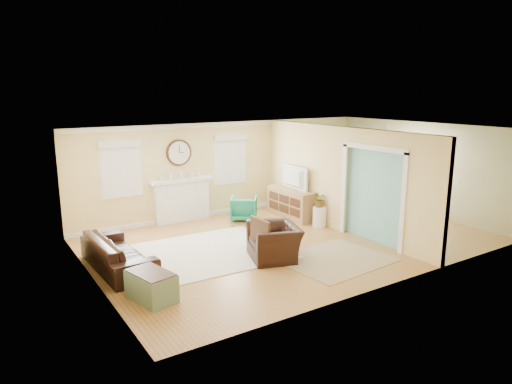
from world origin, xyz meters
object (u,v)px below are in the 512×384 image
at_px(dining_table, 368,209).
at_px(sofa, 118,253).
at_px(green_chair, 244,208).
at_px(eames_chair, 274,242).
at_px(credenza, 292,203).

bearing_deg(dining_table, sofa, 95.07).
bearing_deg(green_chair, eames_chair, 106.98).
relative_size(green_chair, dining_table, 0.37).
bearing_deg(green_chair, credenza, -165.40).
distance_m(sofa, green_chair, 4.24).
bearing_deg(eames_chair, dining_table, 123.21).
height_order(eames_chair, credenza, credenza).
bearing_deg(dining_table, green_chair, 62.62).
relative_size(credenza, dining_table, 0.86).
bearing_deg(credenza, eames_chair, -133.70).
height_order(eames_chair, green_chair, eames_chair).
height_order(green_chair, dining_table, dining_table).
bearing_deg(eames_chair, green_chair, 179.88).
bearing_deg(sofa, eames_chair, -114.70).
distance_m(sofa, credenza, 5.30).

